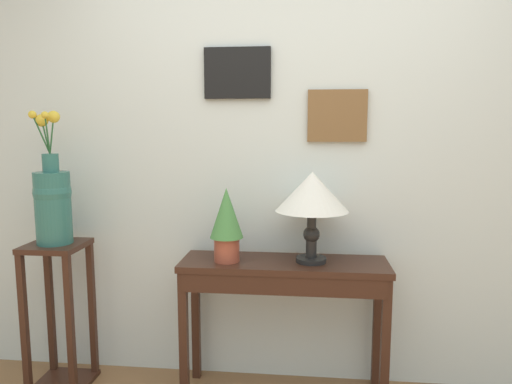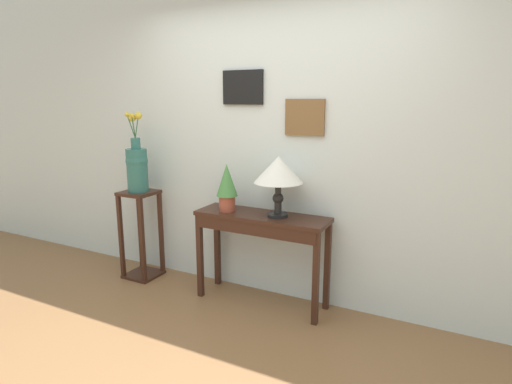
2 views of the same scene
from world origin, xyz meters
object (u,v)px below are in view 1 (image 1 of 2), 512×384
console_table (284,285)px  pedestal_stand_left (60,316)px  table_lamp (312,195)px  potted_plant_on_console (227,221)px  flower_vase_tall (53,198)px

console_table → pedestal_stand_left: (-1.28, -0.02, -0.22)m
console_table → pedestal_stand_left: size_ratio=1.31×
table_lamp → pedestal_stand_left: size_ratio=0.57×
potted_plant_on_console → flower_vase_tall: 0.98m
potted_plant_on_console → pedestal_stand_left: potted_plant_on_console is taller
table_lamp → flower_vase_tall: flower_vase_tall is taller
table_lamp → flower_vase_tall: bearing=-178.5°
pedestal_stand_left → flower_vase_tall: (-0.00, 0.00, 0.68)m
table_lamp → potted_plant_on_console: 0.48m
table_lamp → potted_plant_on_console: bearing=-175.7°
pedestal_stand_left → flower_vase_tall: 0.68m
console_table → flower_vase_tall: 1.37m
potted_plant_on_console → pedestal_stand_left: (-0.98, -0.00, -0.58)m
console_table → pedestal_stand_left: bearing=-179.2°
console_table → potted_plant_on_console: size_ratio=2.80×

